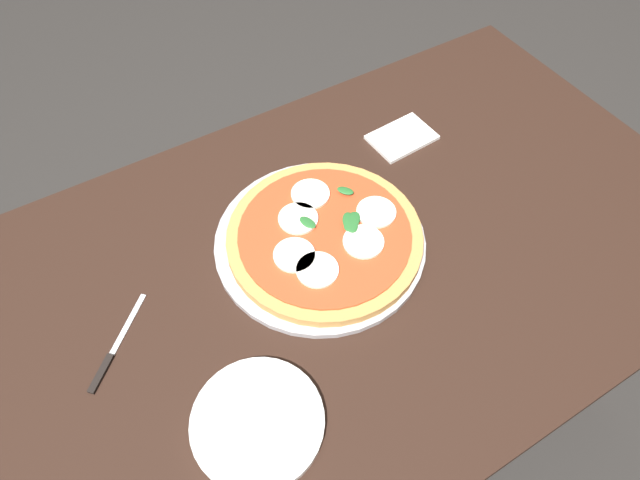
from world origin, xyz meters
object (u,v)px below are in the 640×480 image
Objects in this scene: napkin at (402,137)px; plate_white at (258,422)px; serving_tray at (320,241)px; pizza at (325,236)px; dining_table at (324,294)px; knife at (112,354)px.

plate_white is at bearing -144.69° from napkin.
serving_tray is 1.09× the size of pizza.
pizza is (0.03, 0.04, 0.12)m from dining_table.
pizza is 0.40m from knife.
napkin reaches higher than dining_table.
serving_tray is 2.88× the size of napkin.
serving_tray reaches higher than napkin.
dining_table is at bearing -148.00° from napkin.
plate_white reaches higher than serving_tray.
serving_tray is at bearing 140.89° from pizza.
plate_white is at bearing -137.94° from pizza.
pizza reaches higher than serving_tray.
serving_tray is at bearing 2.54° from knife.
plate_white reaches higher than napkin.
serving_tray is 0.32m from napkin.
dining_table is 11.37× the size of napkin.
dining_table is at bearing -112.20° from serving_tray.
pizza is 1.78× the size of plate_white.
plate_white reaches higher than knife.
knife is (-0.39, -0.02, -0.00)m from serving_tray.
napkin is at bearing 32.00° from dining_table.
napkin is (0.30, 0.19, 0.10)m from dining_table.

